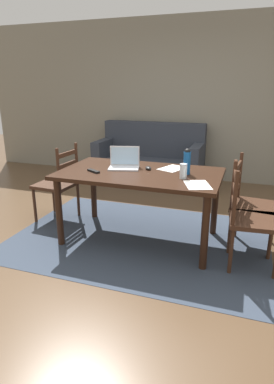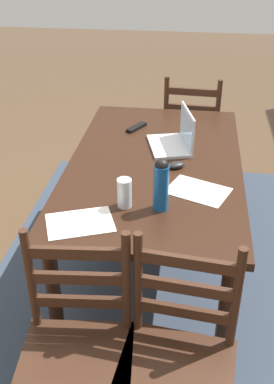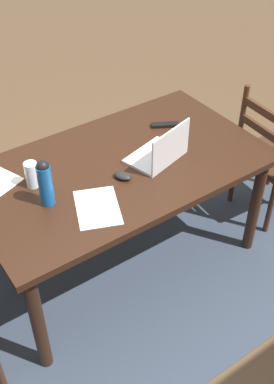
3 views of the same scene
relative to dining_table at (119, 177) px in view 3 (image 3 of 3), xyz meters
name	(u,v)px [view 3 (image 3 of 3)]	position (x,y,z in m)	size (l,w,h in m)	color
ground_plane	(122,257)	(0.00, 0.00, -0.67)	(14.00, 14.00, 0.00)	brown
area_rug	(122,256)	(0.00, 0.00, -0.67)	(2.73, 1.97, 0.01)	#333D4C
dining_table	(119,177)	(0.00, 0.00, 0.00)	(1.66, 0.96, 0.76)	black
chair_left_far	(273,157)	(-1.12, 0.19, -0.21)	(0.47, 0.47, 0.95)	#3D2316
laptop	(162,152)	(-0.22, 0.11, 0.15)	(0.37, 0.30, 0.23)	silver
water_bottle	(45,182)	(0.47, 0.07, 0.22)	(0.07, 0.07, 0.26)	#145199
drinking_glass	(32,175)	(0.47, -0.10, 0.16)	(0.07, 0.07, 0.14)	silver
computer_mouse	(123,176)	(0.05, 0.12, 0.11)	(0.06, 0.10, 0.03)	black
tv_remote	(165,125)	(-0.45, -0.16, 0.10)	(0.04, 0.17, 0.02)	black
paper_stack_right	(97,207)	(0.29, 0.24, 0.09)	(0.21, 0.30, 0.00)	white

